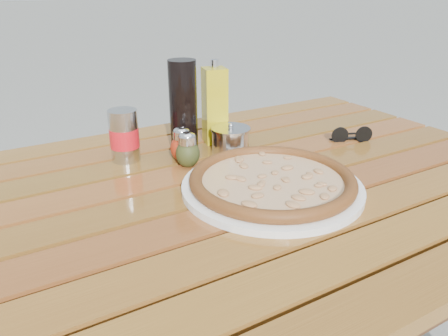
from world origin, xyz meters
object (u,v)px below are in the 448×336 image
pepper_shaker (182,145)px  soda_can (124,136)px  dark_bottle (183,107)px  sunglasses (351,136)px  table (229,217)px  parmesan_tin (231,139)px  olive_oil_cruet (215,105)px  pizza (272,180)px  plate (272,187)px  oregano_shaker (188,150)px

pepper_shaker → soda_can: size_ratio=0.68×
dark_bottle → sunglasses: 0.44m
table → parmesan_tin: 0.22m
pepper_shaker → parmesan_tin: size_ratio=0.73×
olive_oil_cruet → parmesan_tin: size_ratio=1.87×
pepper_shaker → sunglasses: bearing=-13.4°
olive_oil_cruet → sunglasses: 0.36m
soda_can → dark_bottle: bearing=-4.7°
pizza → sunglasses: 0.37m
table → plate: 0.12m
plate → sunglasses: bearing=20.5°
pepper_shaker → oregano_shaker: 0.04m
dark_bottle → sunglasses: bearing=-21.7°
pepper_shaker → parmesan_tin: bearing=-2.0°
table → pepper_shaker: (-0.02, 0.17, 0.11)m
pepper_shaker → soda_can: bearing=148.8°
plate → sunglasses: 0.37m
soda_can → sunglasses: 0.58m
dark_bottle → olive_oil_cruet: size_ratio=1.05×
pizza → soda_can: (-0.20, 0.30, 0.04)m
oregano_shaker → sunglasses: size_ratio=0.76×
plate → pepper_shaker: (-0.09, 0.23, 0.03)m
plate → olive_oil_cruet: bearing=82.2°
olive_oil_cruet → sunglasses: olive_oil_cruet is taller
table → parmesan_tin: parmesan_tin is taller
table → pepper_shaker: pepper_shaker is taller
table → pizza: (0.06, -0.06, 0.10)m
pizza → oregano_shaker: 0.22m
sunglasses → oregano_shaker: bearing=-164.0°
plate → pizza: pizza is taller
soda_can → pizza: bearing=-56.7°
pizza → parmesan_tin: 0.23m
plate → parmesan_tin: bearing=79.5°
oregano_shaker → olive_oil_cruet: (0.13, 0.11, 0.06)m
plate → parmesan_tin: size_ratio=3.21×
plate → olive_oil_cruet: olive_oil_cruet is taller
sunglasses → pizza: bearing=-135.2°
dark_bottle → soda_can: 0.15m
pizza → parmesan_tin: parmesan_tin is taller
oregano_shaker → olive_oil_cruet: olive_oil_cruet is taller
pepper_shaker → dark_bottle: 0.10m
plate → dark_bottle: dark_bottle is taller
oregano_shaker → dark_bottle: dark_bottle is taller
pepper_shaker → olive_oil_cruet: (0.13, 0.07, 0.06)m
plate → pepper_shaker: 0.25m
plate → oregano_shaker: (-0.09, 0.20, 0.03)m
soda_can → sunglasses: (0.55, -0.17, -0.04)m
pizza → pepper_shaker: (-0.09, 0.23, 0.02)m
soda_can → table: bearing=-60.0°
parmesan_tin → sunglasses: parmesan_tin is taller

